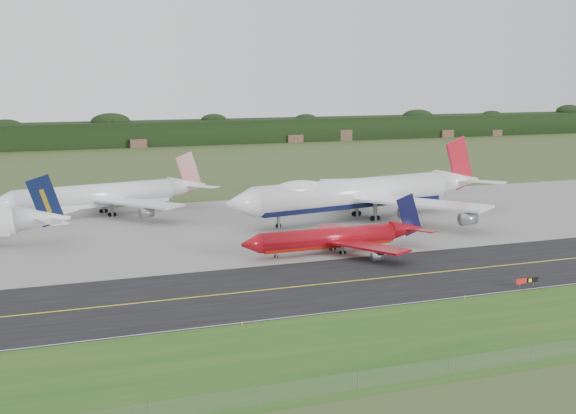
# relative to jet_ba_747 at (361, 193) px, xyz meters

# --- Properties ---
(ground) EXTENTS (600.00, 600.00, 0.00)m
(ground) POSITION_rel_jet_ba_747_xyz_m (-18.77, -49.73, -6.54)
(ground) COLOR #3D4D24
(ground) RESTS_ON ground
(grass_verge) EXTENTS (400.00, 30.00, 0.01)m
(grass_verge) POSITION_rel_jet_ba_747_xyz_m (-18.77, -84.73, -6.53)
(grass_verge) COLOR #225218
(grass_verge) RESTS_ON ground
(taxiway) EXTENTS (400.00, 32.00, 0.02)m
(taxiway) POSITION_rel_jet_ba_747_xyz_m (-18.77, -53.73, -6.53)
(taxiway) COLOR black
(taxiway) RESTS_ON ground
(apron) EXTENTS (400.00, 78.00, 0.01)m
(apron) POSITION_rel_jet_ba_747_xyz_m (-18.77, 1.27, -6.53)
(apron) COLOR gray
(apron) RESTS_ON ground
(taxiway_centreline) EXTENTS (400.00, 0.40, 0.00)m
(taxiway_centreline) POSITION_rel_jet_ba_747_xyz_m (-18.77, -53.73, -6.51)
(taxiway_centreline) COLOR yellow
(taxiway_centreline) RESTS_ON taxiway
(taxiway_edge_line) EXTENTS (400.00, 0.25, 0.00)m
(taxiway_edge_line) POSITION_rel_jet_ba_747_xyz_m (-18.77, -69.23, -6.51)
(taxiway_edge_line) COLOR silver
(taxiway_edge_line) RESTS_ON taxiway
(perimeter_fence) EXTENTS (320.00, 0.10, 320.00)m
(perimeter_fence) POSITION_rel_jet_ba_747_xyz_m (-18.77, -97.73, -5.44)
(perimeter_fence) COLOR slate
(perimeter_fence) RESTS_ON ground
(horizon_treeline) EXTENTS (700.00, 25.00, 12.00)m
(horizon_treeline) POSITION_rel_jet_ba_747_xyz_m (-18.77, 224.03, -1.07)
(horizon_treeline) COLOR black
(horizon_treeline) RESTS_ON ground
(jet_ba_747) EXTENTS (76.21, 62.36, 19.21)m
(jet_ba_747) POSITION_rel_jet_ba_747_xyz_m (0.00, 0.00, 0.00)
(jet_ba_747) COLOR white
(jet_ba_747) RESTS_ON ground
(jet_red_737) EXTENTS (40.63, 33.17, 10.98)m
(jet_red_737) POSITION_rel_jet_ba_747_xyz_m (-21.04, -31.96, -3.50)
(jet_red_737) COLOR maroon
(jet_red_737) RESTS_ON ground
(jet_star_tail) EXTENTS (56.40, 46.51, 14.94)m
(jet_star_tail) POSITION_rel_jet_ba_747_xyz_m (-57.58, 28.93, -1.56)
(jet_star_tail) COLOR silver
(jet_star_tail) RESTS_ON ground
(taxiway_sign) EXTENTS (4.54, 0.33, 1.51)m
(taxiway_sign) POSITION_rel_jet_ba_747_xyz_m (-2.40, -67.88, -5.47)
(taxiway_sign) COLOR slate
(taxiway_sign) RESTS_ON ground
(edge_marker_left) EXTENTS (0.16, 0.16, 0.50)m
(edge_marker_left) POSITION_rel_jet_ba_747_xyz_m (-53.68, -70.23, -6.29)
(edge_marker_left) COLOR yellow
(edge_marker_left) RESTS_ON ground
(edge_marker_center) EXTENTS (0.16, 0.16, 0.50)m
(edge_marker_center) POSITION_rel_jet_ba_747_xyz_m (-16.18, -70.23, -6.29)
(edge_marker_center) COLOR yellow
(edge_marker_center) RESTS_ON ground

